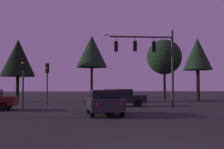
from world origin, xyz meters
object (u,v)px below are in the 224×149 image
object	(u,v)px
traffic_signal_mast_arm	(150,53)
traffic_light_corner_right	(23,72)
tree_left_far	(198,54)
tree_behind_sign	(164,57)
car_nearside_lane	(104,102)
tree_center_horizon	(92,52)
traffic_light_corner_left	(47,75)
tree_right_cluster	(18,58)
car_crossing_left	(120,97)

from	to	relation	value
traffic_signal_mast_arm	traffic_light_corner_right	size ratio (longest dim) A/B	1.77
tree_left_far	tree_behind_sign	bearing A→B (deg)	130.73
car_nearside_lane	tree_left_far	distance (m)	22.94
car_nearside_lane	tree_behind_sign	distance (m)	24.42
tree_behind_sign	tree_center_horizon	size ratio (longest dim) A/B	1.04
traffic_light_corner_left	tree_right_cluster	distance (m)	9.19
tree_center_horizon	car_nearside_lane	bearing A→B (deg)	-89.66
traffic_light_corner_right	tree_right_cluster	bearing A→B (deg)	103.96
car_crossing_left	tree_right_cluster	distance (m)	15.26
car_crossing_left	tree_center_horizon	distance (m)	11.60
traffic_signal_mast_arm	car_crossing_left	bearing A→B (deg)	160.11
traffic_light_corner_left	tree_behind_sign	size ratio (longest dim) A/B	0.46
tree_center_horizon	tree_right_cluster	size ratio (longest dim) A/B	1.10
traffic_signal_mast_arm	car_nearside_lane	bearing A→B (deg)	-124.97
traffic_light_corner_right	car_crossing_left	size ratio (longest dim) A/B	0.81
traffic_light_corner_right	tree_behind_sign	world-z (taller)	tree_behind_sign
car_nearside_lane	tree_center_horizon	xyz separation A→B (m)	(-0.10, 17.57, 5.37)
car_nearside_lane	tree_left_far	world-z (taller)	tree_left_far
tree_center_horizon	tree_right_cluster	world-z (taller)	tree_center_horizon
traffic_signal_mast_arm	car_crossing_left	world-z (taller)	traffic_signal_mast_arm
car_nearside_lane	tree_behind_sign	world-z (taller)	tree_behind_sign
traffic_signal_mast_arm	tree_behind_sign	world-z (taller)	tree_behind_sign
tree_behind_sign	tree_left_far	distance (m)	5.06
tree_behind_sign	tree_right_cluster	bearing A→B (deg)	-167.44
traffic_signal_mast_arm	traffic_light_corner_left	distance (m)	9.77
tree_center_horizon	traffic_signal_mast_arm	bearing A→B (deg)	-66.86
traffic_signal_mast_arm	traffic_light_corner_left	bearing A→B (deg)	162.71
tree_center_horizon	car_crossing_left	bearing A→B (deg)	-78.08
traffic_light_corner_left	tree_left_far	size ratio (longest dim) A/B	0.48
car_crossing_left	traffic_light_corner_left	bearing A→B (deg)	163.75
traffic_light_corner_right	tree_left_far	size ratio (longest dim) A/B	0.46
traffic_signal_mast_arm	tree_center_horizon	size ratio (longest dim) A/B	0.82
traffic_light_corner_left	traffic_signal_mast_arm	bearing A→B (deg)	-17.29
tree_behind_sign	tree_left_far	size ratio (longest dim) A/B	1.05
traffic_light_corner_left	car_nearside_lane	bearing A→B (deg)	-64.14
tree_center_horizon	traffic_light_corner_left	bearing A→B (deg)	-118.71
tree_left_far	tree_right_cluster	distance (m)	22.71
traffic_light_corner_left	traffic_light_corner_right	world-z (taller)	traffic_light_corner_left
car_nearside_lane	tree_right_cluster	distance (m)	19.83
traffic_signal_mast_arm	tree_left_far	world-z (taller)	tree_left_far
tree_right_cluster	car_nearside_lane	bearing A→B (deg)	-62.38
traffic_light_corner_right	tree_center_horizon	world-z (taller)	tree_center_horizon
traffic_signal_mast_arm	car_crossing_left	xyz separation A→B (m)	(-2.57, 0.93, -3.84)
tree_behind_sign	car_crossing_left	bearing A→B (deg)	-121.09
car_crossing_left	traffic_signal_mast_arm	bearing A→B (deg)	-19.89
car_crossing_left	tree_left_far	xyz separation A→B (m)	(11.71, 10.12, 5.21)
car_nearside_lane	car_crossing_left	xyz separation A→B (m)	(2.02, 7.50, 0.00)
traffic_light_corner_left	tree_left_far	world-z (taller)	tree_left_far
traffic_light_corner_left	car_nearside_lane	world-z (taller)	traffic_light_corner_left
car_crossing_left	tree_behind_sign	world-z (taller)	tree_behind_sign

